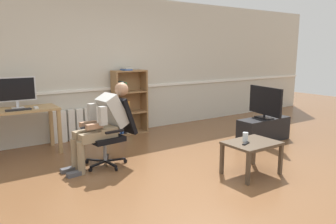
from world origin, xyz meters
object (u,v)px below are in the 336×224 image
object	(u,v)px
person_seated	(103,123)
tv_screen	(265,102)
bookshelf	(127,103)
tv_stand	(263,129)
imac_monitor	(16,90)
computer_mouse	(36,107)
coffee_table	(252,147)
keyboard	(18,110)
drinking_glass	(245,137)
spare_remote	(246,143)
radiator	(76,125)
computer_desk	(15,116)
office_chair	(113,129)

from	to	relation	value
person_seated	tv_screen	world-z (taller)	person_seated
bookshelf	tv_stand	distance (m)	2.68
imac_monitor	computer_mouse	bearing A→B (deg)	-40.66
person_seated	coffee_table	world-z (taller)	person_seated
keyboard	drinking_glass	world-z (taller)	keyboard
tv_screen	spare_remote	distance (m)	1.92
keyboard	spare_remote	size ratio (longest dim) A/B	2.42
imac_monitor	bookshelf	xyz separation A→B (m)	(2.05, 0.22, -0.42)
computer_mouse	radiator	world-z (taller)	computer_mouse
computer_desk	tv_screen	xyz separation A→B (m)	(3.95, -1.63, 0.09)
computer_desk	tv_stand	world-z (taller)	computer_desk
computer_mouse	coffee_table	world-z (taller)	computer_mouse
keyboard	office_chair	distance (m)	1.52
computer_desk	computer_mouse	world-z (taller)	computer_mouse
radiator	imac_monitor	bearing A→B (deg)	-162.84
person_seated	coffee_table	size ratio (longest dim) A/B	1.72
bookshelf	drinking_glass	distance (m)	2.87
keyboard	person_seated	world-z (taller)	person_seated
computer_mouse	computer_desk	bearing A→B (deg)	158.21
tv_stand	drinking_glass	world-z (taller)	drinking_glass
computer_mouse	drinking_glass	distance (m)	3.24
imac_monitor	coffee_table	bearing A→B (deg)	-48.14
tv_screen	office_chair	bearing A→B (deg)	92.35
tv_screen	bookshelf	bearing A→B (deg)	54.78
keyboard	office_chair	xyz separation A→B (m)	(1.08, -1.05, -0.24)
tv_screen	keyboard	bearing A→B (deg)	80.39
keyboard	tv_screen	bearing A→B (deg)	-20.87
computer_desk	tv_stand	bearing A→B (deg)	-22.43
imac_monitor	office_chair	xyz separation A→B (m)	(1.05, -1.26, -0.52)
spare_remote	office_chair	bearing A→B (deg)	21.72
computer_mouse	coffee_table	xyz separation A→B (m)	(2.19, -2.50, -0.39)
office_chair	tv_stand	size ratio (longest dim) A/B	0.92
imac_monitor	computer_mouse	xyz separation A→B (m)	(0.23, -0.20, -0.27)
computer_desk	office_chair	xyz separation A→B (m)	(1.12, -1.19, -0.12)
keyboard	office_chair	world-z (taller)	office_chair
keyboard	computer_mouse	distance (m)	0.26
radiator	tv_screen	bearing A→B (deg)	-35.17
keyboard	spare_remote	bearing A→B (deg)	-47.39
spare_remote	bookshelf	bearing A→B (deg)	-13.89
drinking_glass	person_seated	bearing A→B (deg)	137.43
keyboard	radiator	xyz separation A→B (m)	(1.04, 0.53, -0.47)
office_chair	computer_mouse	bearing A→B (deg)	-148.35
imac_monitor	coffee_table	size ratio (longest dim) A/B	0.84
bookshelf	coffee_table	size ratio (longest dim) A/B	1.89
computer_desk	coffee_table	size ratio (longest dim) A/B	1.85
bookshelf	drinking_glass	size ratio (longest dim) A/B	10.60
computer_desk	computer_mouse	size ratio (longest dim) A/B	12.95
radiator	drinking_glass	xyz separation A→B (m)	(1.35, -2.94, 0.22)
computer_mouse	coffee_table	bearing A→B (deg)	-48.82
drinking_glass	bookshelf	bearing A→B (deg)	96.20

